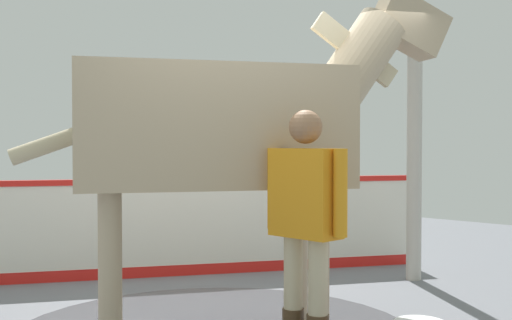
# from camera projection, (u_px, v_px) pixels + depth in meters

# --- Properties ---
(barrier_wall) EXTENTS (4.81, 3.05, 1.07)m
(barrier_wall) POSITION_uv_depth(u_px,v_px,m) (175.00, 231.00, 7.04)
(barrier_wall) COLOR silver
(barrier_wall) RESTS_ON ground
(roof_post_near) EXTENTS (0.16, 0.16, 2.65)m
(roof_post_near) POSITION_uv_depth(u_px,v_px,m) (414.00, 156.00, 6.82)
(roof_post_near) COLOR #B7B2A8
(roof_post_near) RESTS_ON ground
(horse) EXTENTS (2.99, 2.07, 2.70)m
(horse) POSITION_uv_depth(u_px,v_px,m) (229.00, 128.00, 4.86)
(horse) COLOR tan
(horse) RESTS_ON ground
(handler) EXTENTS (0.24, 0.68, 1.68)m
(handler) POSITION_uv_depth(u_px,v_px,m) (305.00, 216.00, 4.26)
(handler) COLOR #47331E
(handler) RESTS_ON ground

